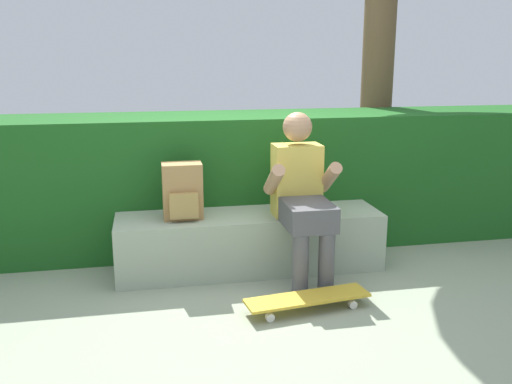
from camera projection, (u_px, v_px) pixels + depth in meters
ground_plane at (258, 284)px, 3.92m from camera, size 24.00×24.00×0.00m
bench_main at (250, 242)px, 4.15m from camera, size 1.95×0.50×0.43m
person_skater at (302, 192)px, 3.90m from camera, size 0.49×0.62×1.18m
skateboard_near_person at (308, 299)px, 3.50m from camera, size 0.82×0.31×0.09m
backpack_on_bench at (183, 192)px, 3.95m from camera, size 0.28×0.23×0.40m
hedge_row at (258, 179)px, 4.72m from camera, size 6.15×0.80×1.09m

